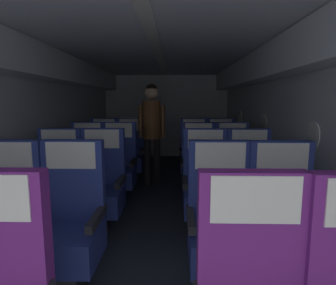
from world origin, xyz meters
TOP-DOWN VIEW (x-y plane):
  - ground at (0.00, 3.70)m, footprint 3.31×7.81m
  - fuselage_shell at (0.00, 3.96)m, footprint 3.19×7.46m
  - seat_b_left_window at (-1.01, 2.23)m, footprint 0.49×0.47m
  - seat_b_left_aisle at (-0.55, 2.25)m, footprint 0.49×0.47m
  - seat_b_right_aisle at (1.00, 2.24)m, footprint 0.49×0.47m
  - seat_b_right_window at (0.55, 2.26)m, footprint 0.49×0.47m
  - seat_c_left_window at (-1.02, 3.16)m, footprint 0.49×0.47m
  - seat_c_left_aisle at (-0.56, 3.19)m, footprint 0.49×0.47m
  - seat_c_right_aisle at (1.01, 3.18)m, footprint 0.49×0.47m
  - seat_c_right_window at (0.54, 3.18)m, footprint 0.49×0.47m
  - seat_d_left_window at (-1.00, 4.11)m, footprint 0.49×0.47m
  - seat_d_left_aisle at (-0.56, 4.11)m, footprint 0.49×0.47m
  - seat_d_right_aisle at (1.01, 4.10)m, footprint 0.49×0.47m
  - seat_d_right_window at (0.55, 4.09)m, footprint 0.49×0.47m
  - seat_e_left_window at (-1.00, 5.04)m, footprint 0.49×0.47m
  - seat_e_left_aisle at (-0.55, 5.02)m, footprint 0.49×0.47m
  - seat_e_right_aisle at (1.00, 5.04)m, footprint 0.49×0.47m
  - seat_e_right_window at (0.54, 5.03)m, footprint 0.49×0.47m
  - flight_attendant at (-0.16, 4.87)m, footprint 0.43×0.28m

SIDE VIEW (x-z plane):
  - ground at x=0.00m, z-range -0.02..0.00m
  - seat_b_left_window at x=-1.01m, z-range -0.08..1.02m
  - seat_b_left_aisle at x=-0.55m, z-range -0.08..1.02m
  - seat_b_right_aisle at x=1.00m, z-range -0.08..1.02m
  - seat_b_right_window at x=0.55m, z-range -0.08..1.02m
  - seat_c_left_window at x=-1.02m, z-range -0.08..1.02m
  - seat_c_left_aisle at x=-0.56m, z-range -0.08..1.02m
  - seat_c_right_aisle at x=1.01m, z-range -0.08..1.02m
  - seat_c_right_window at x=0.54m, z-range -0.08..1.02m
  - seat_d_left_window at x=-1.00m, z-range -0.08..1.02m
  - seat_d_left_aisle at x=-0.56m, z-range -0.08..1.02m
  - seat_d_right_aisle at x=1.01m, z-range -0.08..1.02m
  - seat_d_right_window at x=0.55m, z-range -0.08..1.02m
  - seat_e_left_window at x=-1.00m, z-range -0.08..1.02m
  - seat_e_left_aisle at x=-0.55m, z-range -0.08..1.02m
  - seat_e_right_aisle at x=1.00m, z-range -0.08..1.02m
  - seat_e_right_window at x=0.54m, z-range -0.08..1.02m
  - flight_attendant at x=-0.16m, z-range 0.20..1.86m
  - fuselage_shell at x=0.00m, z-range 0.45..2.54m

